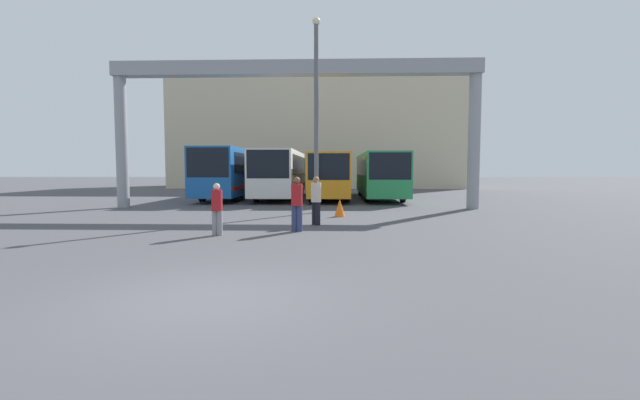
% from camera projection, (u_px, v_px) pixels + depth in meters
% --- Properties ---
extents(ground_plane, '(200.00, 200.00, 0.00)m').
position_uv_depth(ground_plane, '(201.00, 301.00, 6.45)').
color(ground_plane, '#47474C').
extents(building_backdrop, '(30.70, 12.00, 12.28)m').
position_uv_depth(building_backdrop, '(318.00, 133.00, 48.82)').
color(building_backdrop, beige).
rests_on(building_backdrop, ground).
extents(overhead_gantry, '(18.54, 0.80, 7.39)m').
position_uv_depth(overhead_gantry, '(295.00, 92.00, 21.48)').
color(overhead_gantry, gray).
rests_on(overhead_gantry, ground).
extents(bus_slot_0, '(2.59, 11.63, 3.28)m').
position_uv_depth(bus_slot_0, '(233.00, 171.00, 29.35)').
color(bus_slot_0, '#1959A5').
rests_on(bus_slot_0, ground).
extents(bus_slot_1, '(2.59, 11.46, 3.16)m').
position_uv_depth(bus_slot_1, '(281.00, 172.00, 29.15)').
color(bus_slot_1, silver).
rests_on(bus_slot_1, ground).
extents(bus_slot_2, '(2.52, 11.91, 2.96)m').
position_uv_depth(bus_slot_2, '(330.00, 173.00, 29.27)').
color(bus_slot_2, orange).
rests_on(bus_slot_2, ground).
extents(bus_slot_3, '(2.53, 11.35, 3.00)m').
position_uv_depth(bus_slot_3, '(379.00, 173.00, 28.87)').
color(bus_slot_3, '#268C4C').
rests_on(bus_slot_3, ground).
extents(pedestrian_near_right, '(0.36, 0.36, 1.73)m').
position_uv_depth(pedestrian_near_right, '(316.00, 199.00, 15.20)').
color(pedestrian_near_right, black).
rests_on(pedestrian_near_right, ground).
extents(pedestrian_far_center, '(0.36, 0.36, 1.75)m').
position_uv_depth(pedestrian_far_center, '(297.00, 203.00, 13.62)').
color(pedestrian_far_center, navy).
rests_on(pedestrian_far_center, ground).
extents(pedestrian_mid_left, '(0.33, 0.33, 1.57)m').
position_uv_depth(pedestrian_mid_left, '(217.00, 208.00, 12.81)').
color(pedestrian_mid_left, gray).
rests_on(pedestrian_mid_left, ground).
extents(traffic_cone, '(0.45, 0.45, 0.74)m').
position_uv_depth(traffic_cone, '(340.00, 208.00, 17.96)').
color(traffic_cone, orange).
rests_on(traffic_cone, ground).
extents(lamp_post, '(0.36, 0.36, 8.73)m').
position_uv_depth(lamp_post, '(316.00, 108.00, 19.24)').
color(lamp_post, '#595B60').
rests_on(lamp_post, ground).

